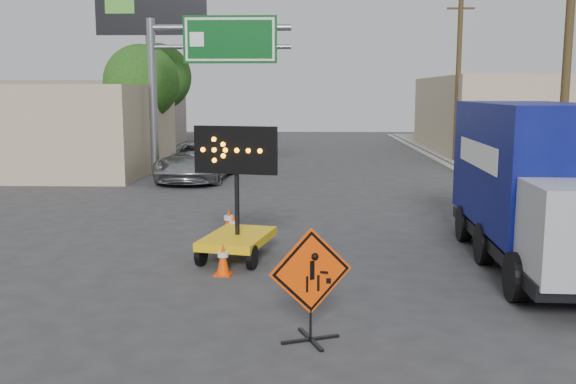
{
  "coord_description": "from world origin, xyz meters",
  "views": [
    {
      "loc": [
        0.16,
        -9.9,
        3.72
      ],
      "look_at": [
        -0.22,
        3.25,
        1.65
      ],
      "focal_mm": 40.0,
      "sensor_mm": 36.0,
      "label": 1
    }
  ],
  "objects_px": {
    "construction_sign": "(311,282)",
    "box_truck": "(536,193)",
    "pickup_truck": "(197,162)",
    "arrow_board": "(237,230)"
  },
  "relations": [
    {
      "from": "construction_sign",
      "to": "arrow_board",
      "type": "xyz_separation_m",
      "value": [
        -1.6,
        4.73,
        -0.25
      ]
    },
    {
      "from": "construction_sign",
      "to": "box_truck",
      "type": "height_order",
      "value": "box_truck"
    },
    {
      "from": "box_truck",
      "to": "pickup_truck",
      "type": "bearing_deg",
      "value": 128.24
    },
    {
      "from": "arrow_board",
      "to": "pickup_truck",
      "type": "relative_size",
      "value": 0.53
    },
    {
      "from": "pickup_truck",
      "to": "construction_sign",
      "type": "bearing_deg",
      "value": -71.47
    },
    {
      "from": "construction_sign",
      "to": "pickup_truck",
      "type": "relative_size",
      "value": 0.31
    },
    {
      "from": "construction_sign",
      "to": "box_truck",
      "type": "distance_m",
      "value": 6.54
    },
    {
      "from": "arrow_board",
      "to": "box_truck",
      "type": "height_order",
      "value": "box_truck"
    },
    {
      "from": "construction_sign",
      "to": "box_truck",
      "type": "xyz_separation_m",
      "value": [
        4.81,
        4.38,
        0.66
      ]
    },
    {
      "from": "construction_sign",
      "to": "pickup_truck",
      "type": "height_order",
      "value": "construction_sign"
    }
  ]
}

